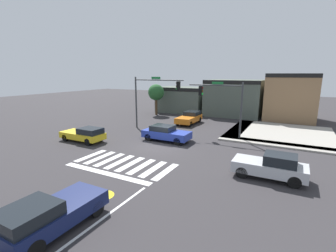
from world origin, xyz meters
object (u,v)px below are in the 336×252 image
object	(u,v)px
car_blue	(166,133)
car_orange	(190,118)
car_yellow	(84,134)
car_navy	(49,214)
roadside_tree	(156,93)
traffic_signal_northwest	(153,93)
car_silver	(271,166)
traffic_signal_northeast	(222,99)

from	to	relation	value
car_blue	car_orange	distance (m)	8.46
car_yellow	car_navy	xyz separation A→B (m)	(8.79, -10.00, 0.07)
roadside_tree	car_yellow	bearing A→B (deg)	-83.47
traffic_signal_northwest	car_silver	world-z (taller)	traffic_signal_northwest
car_orange	car_yellow	distance (m)	13.24
traffic_signal_northwest	car_navy	distance (m)	18.47
car_orange	car_blue	bearing A→B (deg)	8.03
car_orange	car_navy	distance (m)	22.43
traffic_signal_northwest	car_orange	distance (m)	6.37
traffic_signal_northeast	car_navy	size ratio (longest dim) A/B	1.28
traffic_signal_northeast	car_blue	xyz separation A→B (m)	(-4.10, -3.64, -3.07)
traffic_signal_northeast	car_silver	xyz separation A→B (m)	(5.41, -7.96, -3.03)
car_yellow	car_silver	bearing A→B (deg)	178.06
car_navy	roadside_tree	xyz separation A→B (m)	(-10.61, 25.89, 2.59)
car_silver	roadside_tree	xyz separation A→B (m)	(-17.78, 16.43, 2.58)
car_navy	car_yellow	bearing A→B (deg)	41.31
car_blue	car_orange	size ratio (longest dim) A/B	0.99
traffic_signal_northwest	car_silver	distance (m)	15.44
traffic_signal_northeast	car_yellow	distance (m)	13.27
traffic_signal_northeast	traffic_signal_northwest	size ratio (longest dim) A/B	0.90
traffic_signal_northwest	car_yellow	size ratio (longest dim) A/B	1.41
traffic_signal_northeast	car_blue	world-z (taller)	traffic_signal_northeast
traffic_signal_northwest	car_orange	world-z (taller)	traffic_signal_northwest
traffic_signal_northeast	car_yellow	size ratio (longest dim) A/B	1.26
car_navy	traffic_signal_northeast	bearing A→B (deg)	-5.77
car_silver	car_yellow	bearing A→B (deg)	-1.94
traffic_signal_northwest	car_orange	xyz separation A→B (m)	(2.23, 4.92, -3.37)
traffic_signal_northwest	roadside_tree	bearing A→B (deg)	119.31
car_yellow	car_navy	world-z (taller)	car_navy
car_yellow	traffic_signal_northwest	bearing A→B (deg)	-112.83
car_orange	roadside_tree	bearing A→B (deg)	-117.80
traffic_signal_northwest	car_orange	size ratio (longest dim) A/B	1.35
car_blue	roadside_tree	xyz separation A→B (m)	(-8.27, 12.11, 2.61)
traffic_signal_northeast	car_orange	bearing A→B (deg)	-41.87
traffic_signal_northeast	car_navy	xyz separation A→B (m)	(-1.76, -17.42, -3.04)
traffic_signal_northwest	roadside_tree	xyz separation A→B (m)	(-4.86, 8.66, -0.77)
car_orange	car_yellow	bearing A→B (deg)	-23.44
car_orange	car_yellow	world-z (taller)	car_orange
car_blue	car_silver	bearing A→B (deg)	-24.42
traffic_signal_northeast	car_blue	size ratio (longest dim) A/B	1.22
car_blue	car_yellow	bearing A→B (deg)	-149.63
car_silver	car_orange	distance (m)	16.60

